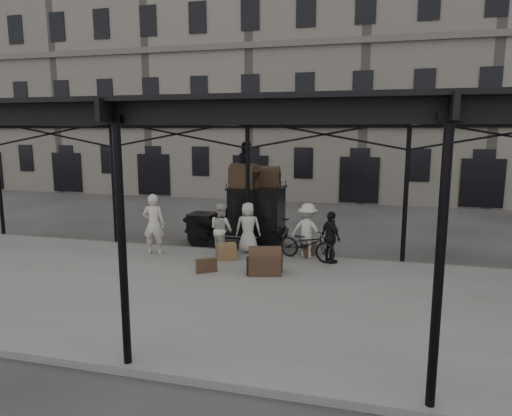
{
  "coord_description": "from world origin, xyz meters",
  "views": [
    {
      "loc": [
        4.07,
        -12.43,
        4.17
      ],
      "look_at": [
        0.39,
        1.6,
        1.7
      ],
      "focal_mm": 32.0,
      "sensor_mm": 36.0,
      "label": 1
    }
  ],
  "objects": [
    {
      "name": "platform",
      "position": [
        0.0,
        -2.0,
        0.07
      ],
      "size": [
        28.0,
        8.0,
        0.15
      ],
      "primitive_type": "cube",
      "color": "slate",
      "rests_on": "ground"
    },
    {
      "name": "canopy",
      "position": [
        0.0,
        -1.72,
        4.6
      ],
      "size": [
        22.5,
        9.0,
        4.74
      ],
      "color": "black",
      "rests_on": "ground"
    },
    {
      "name": "steamer_trunk_roof_near",
      "position": [
        -0.39,
        2.93,
        2.54
      ],
      "size": [
        1.09,
        0.82,
        0.71
      ],
      "primitive_type": null,
      "rotation": [
        0.0,
        0.0,
        -0.25
      ],
      "color": "#412E1E",
      "rests_on": "taxi"
    },
    {
      "name": "porter_official",
      "position": [
        2.84,
        1.28,
        0.95
      ],
      "size": [
        0.89,
        0.98,
        1.6
      ],
      "primitive_type": "imported",
      "rotation": [
        0.0,
        0.0,
        2.23
      ],
      "color": "black",
      "rests_on": "platform"
    },
    {
      "name": "steamer_trunk_platform",
      "position": [
        1.16,
        -0.33,
        0.49
      ],
      "size": [
        1.03,
        0.78,
        0.67
      ],
      "primitive_type": null,
      "rotation": [
        0.0,
        0.0,
        0.27
      ],
      "color": "#412E1E",
      "rests_on": "platform"
    },
    {
      "name": "suitcase_flat",
      "position": [
        -0.5,
        -0.6,
        0.35
      ],
      "size": [
        0.57,
        0.48,
        0.4
      ],
      "primitive_type": "cube",
      "rotation": [
        0.0,
        0.0,
        0.63
      ],
      "color": "#412E1E",
      "rests_on": "platform"
    },
    {
      "name": "bicycle",
      "position": [
        2.09,
        1.42,
        0.66
      ],
      "size": [
        2.06,
        1.31,
        1.02
      ],
      "primitive_type": "imported",
      "rotation": [
        0.0,
        0.0,
        1.22
      ],
      "color": "black",
      "rests_on": "platform"
    },
    {
      "name": "suitcase_upright",
      "position": [
        2.14,
        1.8,
        0.38
      ],
      "size": [
        0.35,
        0.61,
        0.45
      ],
      "primitive_type": "cube",
      "rotation": [
        0.0,
        0.0,
        -0.36
      ],
      "color": "#412E1E",
      "rests_on": "platform"
    },
    {
      "name": "porter_left",
      "position": [
        -2.88,
        0.85,
        1.15
      ],
      "size": [
        0.79,
        0.58,
        2.0
      ],
      "primitive_type": "imported",
      "rotation": [
        0.0,
        0.0,
        3.29
      ],
      "color": "beige",
      "rests_on": "platform"
    },
    {
      "name": "porter_roof",
      "position": [
        -0.34,
        3.08,
        2.98
      ],
      "size": [
        0.75,
        0.89,
        1.6
      ],
      "primitive_type": "imported",
      "rotation": [
        0.0,
        0.0,
        1.78
      ],
      "color": "black",
      "rests_on": "taxi"
    },
    {
      "name": "steamer_trunk_roof_far",
      "position": [
        0.36,
        3.38,
        2.49
      ],
      "size": [
        0.89,
        0.59,
        0.62
      ],
      "primitive_type": null,
      "rotation": [
        0.0,
        0.0,
        0.08
      ],
      "color": "#412E1E",
      "rests_on": "taxi"
    },
    {
      "name": "porter_centre",
      "position": [
        0.07,
        1.8,
        0.99
      ],
      "size": [
        0.93,
        0.72,
        1.69
      ],
      "primitive_type": "imported",
      "rotation": [
        0.0,
        0.0,
        3.39
      ],
      "color": "beige",
      "rests_on": "platform"
    },
    {
      "name": "porter_right",
      "position": [
        2.07,
        1.7,
        1.03
      ],
      "size": [
        1.25,
        0.89,
        1.75
      ],
      "primitive_type": "imported",
      "rotation": [
        0.0,
        0.0,
        2.91
      ],
      "color": "beige",
      "rests_on": "platform"
    },
    {
      "name": "wicker_hamper",
      "position": [
        -0.37,
        0.84,
        0.4
      ],
      "size": [
        0.73,
        0.65,
        0.5
      ],
      "primitive_type": "cube",
      "rotation": [
        0.0,
        0.0,
        0.4
      ],
      "color": "olive",
      "rests_on": "platform"
    },
    {
      "name": "ground",
      "position": [
        0.0,
        0.0,
        0.0
      ],
      "size": [
        120.0,
        120.0,
        0.0
      ],
      "primitive_type": "plane",
      "color": "#383533",
      "rests_on": "ground"
    },
    {
      "name": "building_frontage",
      "position": [
        0.0,
        18.0,
        7.0
      ],
      "size": [
        64.0,
        8.0,
        14.0
      ],
      "primitive_type": "cube",
      "color": "slate",
      "rests_on": "ground"
    },
    {
      "name": "taxi",
      "position": [
        -0.31,
        3.18,
        1.2
      ],
      "size": [
        3.65,
        1.55,
        2.18
      ],
      "color": "black",
      "rests_on": "ground"
    },
    {
      "name": "porter_midleft",
      "position": [
        -0.7,
        1.31,
        1.0
      ],
      "size": [
        1.05,
        0.99,
        1.71
      ],
      "primitive_type": "imported",
      "rotation": [
        0.0,
        0.0,
        2.58
      ],
      "color": "beige",
      "rests_on": "platform"
    }
  ]
}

